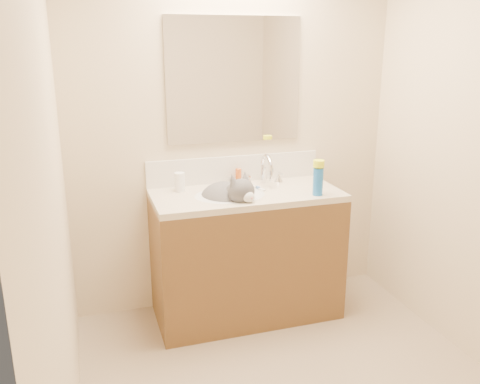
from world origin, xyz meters
TOP-DOWN VIEW (x-y plane):
  - room_shell at (0.00, 0.00)m, footprint 2.24×2.54m
  - vanity_cabinet at (0.00, 0.97)m, footprint 1.20×0.55m
  - counter_slab at (0.00, 0.97)m, footprint 1.20×0.55m
  - basin at (-0.12, 0.94)m, footprint 0.45×0.36m
  - faucet at (0.18, 1.11)m, footprint 0.28×0.20m
  - cat at (-0.13, 0.94)m, footprint 0.44×0.47m
  - backsplash at (0.00, 1.24)m, footprint 1.20×0.02m
  - mirror at (0.00, 1.24)m, footprint 0.90×0.02m
  - pill_bottle at (-0.40, 1.13)m, footprint 0.08×0.08m
  - pill_label at (-0.40, 1.13)m, footprint 0.06×0.06m
  - silver_jar at (-0.05, 1.17)m, footprint 0.06×0.06m
  - amber_bottle at (0.01, 1.19)m, footprint 0.04×0.04m
  - toothbrush at (0.09, 1.02)m, footprint 0.06×0.14m
  - toothbrush_head at (0.09, 1.02)m, footprint 0.02×0.03m
  - spray_can at (0.40, 0.78)m, footprint 0.08×0.08m
  - spray_cap at (0.40, 0.78)m, footprint 0.09×0.09m

SIDE VIEW (x-z plane):
  - vanity_cabinet at x=0.00m, z-range 0.00..0.82m
  - basin at x=-0.12m, z-range 0.72..0.86m
  - cat at x=-0.13m, z-range 0.67..1.01m
  - counter_slab at x=0.00m, z-range 0.82..0.86m
  - toothbrush at x=0.09m, z-range 0.86..0.87m
  - toothbrush_head at x=0.09m, z-range 0.86..0.88m
  - silver_jar at x=-0.05m, z-range 0.86..0.91m
  - pill_label at x=-0.40m, z-range 0.89..0.92m
  - amber_bottle at x=0.01m, z-range 0.86..0.96m
  - pill_bottle at x=-0.40m, z-range 0.86..0.98m
  - faucet at x=0.18m, z-range 0.84..1.05m
  - spray_can at x=0.40m, z-range 0.86..1.03m
  - backsplash at x=0.00m, z-range 0.86..1.04m
  - spray_cap at x=0.40m, z-range 1.04..1.08m
  - room_shell at x=0.00m, z-range 0.23..2.75m
  - mirror at x=0.00m, z-range 1.14..1.94m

